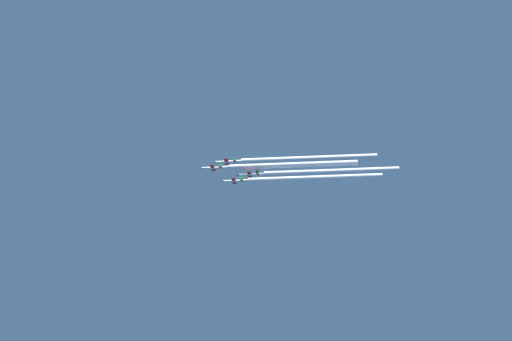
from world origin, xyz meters
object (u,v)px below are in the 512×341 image
Objects in this scene: jet_right_wingman at (232,181)px; jet_left_wingman at (225,162)px; jet_lead at (211,168)px; jet_slot at (248,174)px.

jet_left_wingman is at bearing 179.37° from jet_right_wingman.
jet_slot is (0.41, -18.14, -4.00)m from jet_lead.
jet_left_wingman is 1.00× the size of jet_slot.
jet_left_wingman is 1.00× the size of jet_right_wingman.
jet_right_wingman is 1.00× the size of jet_slot.
jet_lead is 1.00× the size of jet_left_wingman.
jet_right_wingman is (26.92, -0.30, 0.71)m from jet_left_wingman.
jet_lead is 15.57m from jet_left_wingman.
jet_right_wingman is at bearing -32.04° from jet_lead.
jet_lead is at bearing 147.96° from jet_right_wingman.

